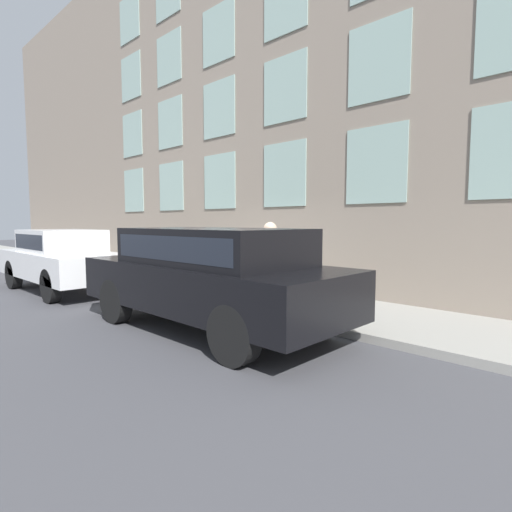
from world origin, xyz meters
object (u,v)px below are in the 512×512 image
(parked_car_white_far, at_px, (62,257))
(fire_hydrant, at_px, (243,285))
(person, at_px, (270,255))
(parked_truck_black_near, at_px, (210,271))

(parked_car_white_far, bearing_deg, fire_hydrant, -68.71)
(fire_hydrant, height_order, person, person)
(person, bearing_deg, parked_truck_black_near, 36.41)
(person, bearing_deg, parked_car_white_far, -40.96)
(fire_hydrant, distance_m, parked_car_white_far, 5.26)
(parked_truck_black_near, bearing_deg, parked_car_white_far, 92.65)
(person, distance_m, parked_car_white_far, 5.92)
(fire_hydrant, height_order, parked_car_white_far, parked_car_white_far)
(parked_truck_black_near, height_order, parked_car_white_far, parked_truck_black_near)
(fire_hydrant, height_order, parked_truck_black_near, parked_truck_black_near)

